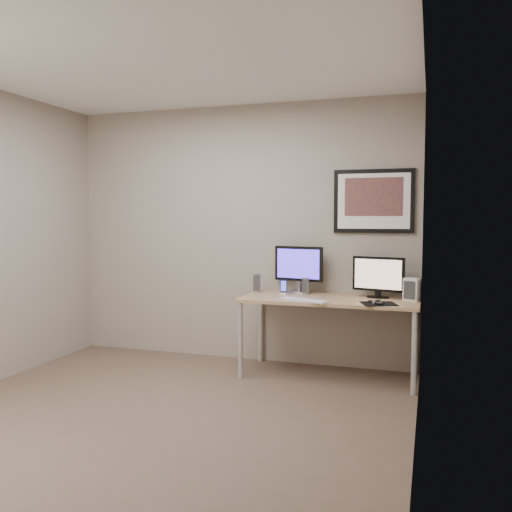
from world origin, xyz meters
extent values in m
plane|color=brown|center=(0.00, 0.00, 0.00)|extent=(3.60, 3.60, 0.00)
plane|color=white|center=(0.00, 0.00, 2.60)|extent=(3.60, 3.60, 0.00)
plane|color=gray|center=(0.00, 1.70, 1.30)|extent=(3.60, 0.00, 3.60)
plane|color=gray|center=(1.80, 0.00, 1.30)|extent=(0.00, 3.40, 3.40)
cube|color=olive|center=(1.00, 1.35, 0.71)|extent=(1.60, 0.70, 0.03)
cylinder|color=silver|center=(0.24, 1.04, 0.35)|extent=(0.04, 0.04, 0.70)
cylinder|color=silver|center=(0.24, 1.66, 0.35)|extent=(0.04, 0.04, 0.70)
cylinder|color=silver|center=(1.76, 1.04, 0.35)|extent=(0.04, 0.04, 0.70)
cylinder|color=silver|center=(1.76, 1.66, 0.35)|extent=(0.04, 0.04, 0.70)
cube|color=black|center=(1.35, 1.68, 1.62)|extent=(0.75, 0.03, 0.60)
cube|color=white|center=(1.35, 1.67, 1.62)|extent=(0.67, 0.00, 0.52)
cube|color=#C6641B|center=(1.35, 1.66, 1.66)|extent=(0.54, 0.00, 0.36)
cube|color=#AAAAAF|center=(0.65, 1.60, 0.74)|extent=(0.26, 0.20, 0.02)
cube|color=#AAAAAF|center=(0.65, 1.60, 0.80)|extent=(0.05, 0.04, 0.10)
cube|color=black|center=(0.65, 1.60, 1.02)|extent=(0.50, 0.13, 0.34)
cube|color=#3725B4|center=(0.65, 1.58, 1.02)|extent=(0.44, 0.09, 0.29)
cube|color=black|center=(1.42, 1.49, 0.74)|extent=(0.22, 0.15, 0.02)
cube|color=black|center=(1.42, 1.49, 0.77)|extent=(0.05, 0.05, 0.05)
cube|color=black|center=(1.42, 1.49, 0.95)|extent=(0.48, 0.13, 0.32)
cube|color=tan|center=(1.42, 1.47, 0.95)|extent=(0.43, 0.10, 0.27)
cylinder|color=#AAAAAF|center=(0.25, 1.51, 0.82)|extent=(0.08, 0.08, 0.19)
cylinder|color=#AAAAAF|center=(0.74, 1.52, 0.81)|extent=(0.07, 0.07, 0.16)
cube|color=black|center=(0.54, 1.45, 0.80)|extent=(0.07, 0.07, 0.14)
cube|color=silver|center=(0.82, 1.10, 0.74)|extent=(0.47, 0.28, 0.02)
cube|color=black|center=(1.46, 1.14, 0.73)|extent=(0.35, 0.33, 0.00)
ellipsoid|color=black|center=(1.45, 1.15, 0.75)|extent=(0.08, 0.11, 0.04)
cube|color=black|center=(1.43, 1.14, 0.74)|extent=(0.14, 0.18, 0.02)
cube|color=silver|center=(1.72, 1.40, 0.83)|extent=(0.16, 0.14, 0.20)
camera|label=1|loc=(1.87, -3.54, 1.48)|focal=38.00mm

